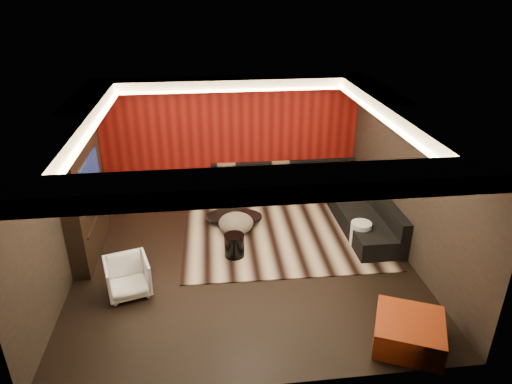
{
  "coord_description": "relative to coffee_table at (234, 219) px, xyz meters",
  "views": [
    {
      "loc": [
        -0.63,
        -7.19,
        4.73
      ],
      "look_at": [
        0.3,
        0.6,
        1.05
      ],
      "focal_mm": 32.0,
      "sensor_mm": 36.0,
      "label": 1
    }
  ],
  "objects": [
    {
      "name": "striped_pouf",
      "position": [
        0.01,
        -0.35,
        0.1
      ],
      "size": [
        0.9,
        0.9,
        0.39
      ],
      "primitive_type": "ellipsoid",
      "rotation": [
        0.0,
        0.0,
        -0.33
      ],
      "color": "#BEAD93",
      "rests_on": "rug"
    },
    {
      "name": "floor",
      "position": [
        0.08,
        -1.28,
        -0.13
      ],
      "size": [
        6.0,
        6.0,
        0.02
      ],
      "primitive_type": "cube",
      "color": "black",
      "rests_on": "ground"
    },
    {
      "name": "wall_right",
      "position": [
        3.09,
        -1.28,
        1.28
      ],
      "size": [
        0.02,
        6.0,
        2.8
      ],
      "primitive_type": "cube",
      "color": "black",
      "rests_on": "ground"
    },
    {
      "name": "soffit_left",
      "position": [
        -2.62,
        -1.28,
        2.57
      ],
      "size": [
        0.6,
        4.8,
        0.22
      ],
      "primitive_type": "cube",
      "color": "silver",
      "rests_on": "ground"
    },
    {
      "name": "tv_screen",
      "position": [
        -2.61,
        -0.68,
        1.33
      ],
      "size": [
        0.04,
        1.3,
        0.8
      ],
      "primitive_type": "cube",
      "color": "black",
      "rests_on": "ground"
    },
    {
      "name": "orange_ottoman",
      "position": [
        2.18,
        -3.78,
        0.09
      ],
      "size": [
        1.23,
        1.23,
        0.41
      ],
      "primitive_type": "cube",
      "rotation": [
        0.0,
        0.0,
        -0.42
      ],
      "color": "maroon",
      "rests_on": "floor"
    },
    {
      "name": "soffit_right",
      "position": [
        2.78,
        -1.28,
        2.57
      ],
      "size": [
        0.6,
        4.8,
        0.22
      ],
      "primitive_type": "cube",
      "color": "silver",
      "rests_on": "ground"
    },
    {
      "name": "wall_left",
      "position": [
        -2.93,
        -1.28,
        1.28
      ],
      "size": [
        0.02,
        6.0,
        2.8
      ],
      "primitive_type": "cube",
      "color": "black",
      "rests_on": "ground"
    },
    {
      "name": "ceiling",
      "position": [
        0.08,
        -1.28,
        2.69
      ],
      "size": [
        6.0,
        6.0,
        0.02
      ],
      "primitive_type": "cube",
      "color": "silver",
      "rests_on": "ground"
    },
    {
      "name": "tv_shelf",
      "position": [
        -2.61,
        -0.68,
        0.58
      ],
      "size": [
        0.04,
        1.6,
        0.04
      ],
      "primitive_type": "cube",
      "color": "black",
      "rests_on": "ground"
    },
    {
      "name": "cove_back",
      "position": [
        0.08,
        1.08,
        2.48
      ],
      "size": [
        4.8,
        0.08,
        0.04
      ],
      "primitive_type": "cube",
      "color": "#FFD899",
      "rests_on": "ground"
    },
    {
      "name": "cove_front",
      "position": [
        0.08,
        -3.64,
        2.48
      ],
      "size": [
        4.8,
        0.08,
        0.04
      ],
      "primitive_type": "cube",
      "color": "#FFD899",
      "rests_on": "ground"
    },
    {
      "name": "throw_pillows",
      "position": [
        1.64,
        1.01,
        0.5
      ],
      "size": [
        3.23,
        1.69,
        0.5
      ],
      "color": "tan",
      "rests_on": "sectional_sofa"
    },
    {
      "name": "cove_left",
      "position": [
        -2.28,
        -1.28,
        2.48
      ],
      "size": [
        0.08,
        4.8,
        0.04
      ],
      "primitive_type": "cube",
      "color": "#FFD899",
      "rests_on": "ground"
    },
    {
      "name": "soffit_front",
      "position": [
        0.08,
        -3.98,
        2.57
      ],
      "size": [
        6.0,
        0.6,
        0.22
      ],
      "primitive_type": "cube",
      "color": "silver",
      "rests_on": "ground"
    },
    {
      "name": "tv_surround",
      "position": [
        -2.77,
        -0.68,
        0.98
      ],
      "size": [
        0.3,
        2.0,
        2.2
      ],
      "primitive_type": "cube",
      "color": "black",
      "rests_on": "ground"
    },
    {
      "name": "armchair",
      "position": [
        -1.9,
        -2.12,
        0.2
      ],
      "size": [
        0.84,
        0.85,
        0.63
      ],
      "primitive_type": "imported",
      "rotation": [
        0.0,
        0.0,
        0.28
      ],
      "color": "white",
      "rests_on": "floor"
    },
    {
      "name": "soffit_back",
      "position": [
        0.08,
        1.42,
        2.57
      ],
      "size": [
        6.0,
        0.6,
        0.22
      ],
      "primitive_type": "cube",
      "color": "silver",
      "rests_on": "ground"
    },
    {
      "name": "rug",
      "position": [
        0.94,
        -0.57,
        -0.11
      ],
      "size": [
        4.05,
        3.07,
        0.02
      ],
      "primitive_type": "cube",
      "rotation": [
        0.0,
        0.0,
        -0.02
      ],
      "color": "tan",
      "rests_on": "floor"
    },
    {
      "name": "cove_right",
      "position": [
        2.44,
        -1.28,
        2.48
      ],
      "size": [
        0.08,
        4.8,
        0.04
      ],
      "primitive_type": "cube",
      "color": "#FFD899",
      "rests_on": "ground"
    },
    {
      "name": "sectional_sofa",
      "position": [
        1.82,
        0.59,
        0.14
      ],
      "size": [
        3.65,
        3.5,
        0.75
      ],
      "color": "black",
      "rests_on": "floor"
    },
    {
      "name": "drum_stool",
      "position": [
        -0.09,
        -1.23,
        0.12
      ],
      "size": [
        0.44,
        0.44,
        0.44
      ],
      "primitive_type": "cylinder",
      "rotation": [
        0.0,
        0.0,
        -0.2
      ],
      "color": "black",
      "rests_on": "rug"
    },
    {
      "name": "coffee_table",
      "position": [
        0.0,
        0.0,
        0.0
      ],
      "size": [
        1.35,
        1.35,
        0.2
      ],
      "primitive_type": "cylinder",
      "rotation": [
        0.0,
        0.0,
        -0.16
      ],
      "color": "black",
      "rests_on": "rug"
    },
    {
      "name": "white_side_table",
      "position": [
        2.37,
        -1.12,
        0.13
      ],
      "size": [
        0.46,
        0.46,
        0.49
      ],
      "primitive_type": "cylinder",
      "rotation": [
        0.0,
        0.0,
        -0.2
      ],
      "color": "silver",
      "rests_on": "floor"
    },
    {
      "name": "wall_back",
      "position": [
        0.08,
        1.73,
        1.28
      ],
      "size": [
        6.0,
        0.02,
        2.8
      ],
      "primitive_type": "cube",
      "color": "black",
      "rests_on": "ground"
    },
    {
      "name": "red_feature_wall",
      "position": [
        0.08,
        1.69,
        1.28
      ],
      "size": [
        5.98,
        0.05,
        2.78
      ],
      "primitive_type": "cube",
      "color": "#6B0C0A",
      "rests_on": "ground"
    }
  ]
}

